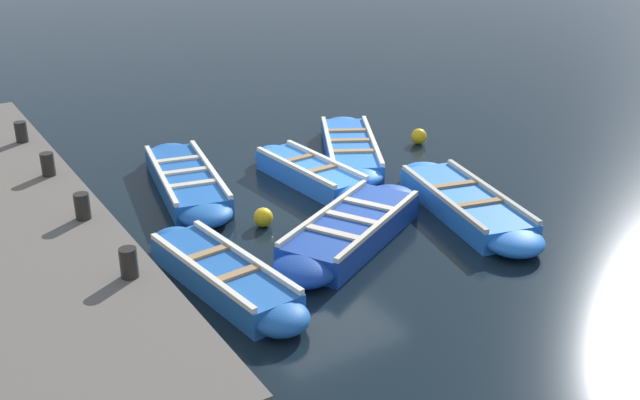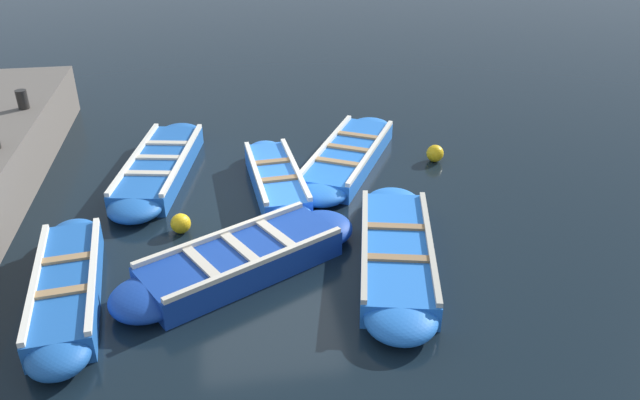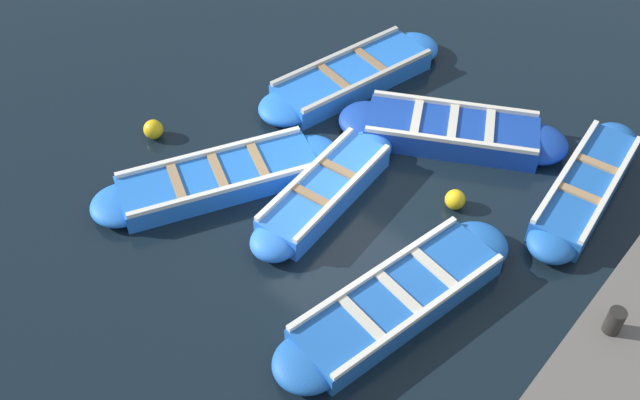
{
  "view_description": "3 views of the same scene",
  "coord_description": "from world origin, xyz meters",
  "px_view_note": "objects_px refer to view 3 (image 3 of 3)",
  "views": [
    {
      "loc": [
        6.28,
        10.11,
        5.09
      ],
      "look_at": [
        0.61,
        1.0,
        0.5
      ],
      "focal_mm": 42.0,
      "sensor_mm": 36.0,
      "label": 1
    },
    {
      "loc": [
        0.47,
        8.9,
        5.08
      ],
      "look_at": [
        -0.88,
        0.25,
        0.28
      ],
      "focal_mm": 35.0,
      "sensor_mm": 36.0,
      "label": 2
    },
    {
      "loc": [
        4.8,
        -6.79,
        8.31
      ],
      "look_at": [
        -0.2,
        -0.92,
        0.2
      ],
      "focal_mm": 42.0,
      "sensor_mm": 36.0,
      "label": 3
    }
  ],
  "objects_px": {
    "boat_outer_left": "(325,191)",
    "bollard_mid_north": "(614,321)",
    "boat_centre": "(585,188)",
    "boat_broadside": "(219,179)",
    "boat_drifting": "(352,77)",
    "buoy_yellow_far": "(153,129)",
    "boat_inner_gap": "(451,132)",
    "buoy_orange_near": "(455,200)",
    "boat_bow_out": "(398,300)"
  },
  "relations": [
    {
      "from": "boat_bow_out",
      "to": "boat_drifting",
      "type": "relative_size",
      "value": 1.03
    },
    {
      "from": "boat_bow_out",
      "to": "boat_drifting",
      "type": "height_order",
      "value": "boat_drifting"
    },
    {
      "from": "boat_drifting",
      "to": "buoy_yellow_far",
      "type": "relative_size",
      "value": 12.06
    },
    {
      "from": "bollard_mid_north",
      "to": "buoy_orange_near",
      "type": "bearing_deg",
      "value": 154.84
    },
    {
      "from": "boat_outer_left",
      "to": "boat_centre",
      "type": "height_order",
      "value": "boat_outer_left"
    },
    {
      "from": "bollard_mid_north",
      "to": "boat_centre",
      "type": "bearing_deg",
      "value": 117.88
    },
    {
      "from": "boat_broadside",
      "to": "boat_outer_left",
      "type": "bearing_deg",
      "value": 30.02
    },
    {
      "from": "bollard_mid_north",
      "to": "buoy_yellow_far",
      "type": "height_order",
      "value": "bollard_mid_north"
    },
    {
      "from": "boat_outer_left",
      "to": "buoy_orange_near",
      "type": "xyz_separation_m",
      "value": [
        1.58,
        1.17,
        -0.04
      ]
    },
    {
      "from": "boat_broadside",
      "to": "boat_inner_gap",
      "type": "xyz_separation_m",
      "value": [
        2.15,
        3.22,
        0.03
      ]
    },
    {
      "from": "boat_bow_out",
      "to": "boat_centre",
      "type": "distance_m",
      "value": 3.67
    },
    {
      "from": "boat_outer_left",
      "to": "bollard_mid_north",
      "type": "height_order",
      "value": "bollard_mid_north"
    },
    {
      "from": "boat_outer_left",
      "to": "buoy_orange_near",
      "type": "bearing_deg",
      "value": 36.43
    },
    {
      "from": "boat_inner_gap",
      "to": "bollard_mid_north",
      "type": "bearing_deg",
      "value": -34.37
    },
    {
      "from": "boat_inner_gap",
      "to": "bollard_mid_north",
      "type": "relative_size",
      "value": 10.68
    },
    {
      "from": "boat_outer_left",
      "to": "boat_centre",
      "type": "distance_m",
      "value": 3.97
    },
    {
      "from": "boat_drifting",
      "to": "boat_centre",
      "type": "distance_m",
      "value": 4.45
    },
    {
      "from": "boat_inner_gap",
      "to": "boat_drifting",
      "type": "xyz_separation_m",
      "value": [
        -2.18,
        0.12,
        -0.02
      ]
    },
    {
      "from": "boat_drifting",
      "to": "boat_centre",
      "type": "height_order",
      "value": "boat_centre"
    },
    {
      "from": "boat_bow_out",
      "to": "boat_drifting",
      "type": "distance_m",
      "value": 4.9
    },
    {
      "from": "boat_bow_out",
      "to": "buoy_orange_near",
      "type": "height_order",
      "value": "boat_bow_out"
    },
    {
      "from": "boat_outer_left",
      "to": "boat_centre",
      "type": "xyz_separation_m",
      "value": [
        2.97,
        2.64,
        -0.0
      ]
    },
    {
      "from": "buoy_orange_near",
      "to": "boat_inner_gap",
      "type": "bearing_deg",
      "value": 125.79
    },
    {
      "from": "boat_inner_gap",
      "to": "boat_centre",
      "type": "bearing_deg",
      "value": 6.32
    },
    {
      "from": "boat_drifting",
      "to": "boat_centre",
      "type": "xyz_separation_m",
      "value": [
        4.45,
        0.13,
        0.01
      ]
    },
    {
      "from": "boat_drifting",
      "to": "buoy_yellow_far",
      "type": "distance_m",
      "value": 3.61
    },
    {
      "from": "bollard_mid_north",
      "to": "boat_bow_out",
      "type": "bearing_deg",
      "value": -163.42
    },
    {
      "from": "boat_outer_left",
      "to": "buoy_orange_near",
      "type": "relative_size",
      "value": 10.34
    },
    {
      "from": "boat_drifting",
      "to": "boat_inner_gap",
      "type": "bearing_deg",
      "value": -3.19
    },
    {
      "from": "boat_bow_out",
      "to": "boat_outer_left",
      "type": "relative_size",
      "value": 1.25
    },
    {
      "from": "boat_centre",
      "to": "buoy_yellow_far",
      "type": "height_order",
      "value": "boat_centre"
    },
    {
      "from": "boat_inner_gap",
      "to": "bollard_mid_north",
      "type": "xyz_separation_m",
      "value": [
        3.76,
        -2.57,
        1.0
      ]
    },
    {
      "from": "boat_centre",
      "to": "bollard_mid_north",
      "type": "bearing_deg",
      "value": -62.12
    },
    {
      "from": "boat_broadside",
      "to": "buoy_orange_near",
      "type": "bearing_deg",
      "value": 33.49
    },
    {
      "from": "bollard_mid_north",
      "to": "buoy_orange_near",
      "type": "height_order",
      "value": "bollard_mid_north"
    },
    {
      "from": "boat_bow_out",
      "to": "boat_broadside",
      "type": "bearing_deg",
      "value": 178.74
    },
    {
      "from": "boat_drifting",
      "to": "boat_bow_out",
      "type": "bearing_deg",
      "value": -44.23
    },
    {
      "from": "boat_centre",
      "to": "boat_broadside",
      "type": "bearing_deg",
      "value": -141.82
    },
    {
      "from": "bollard_mid_north",
      "to": "buoy_yellow_far",
      "type": "xyz_separation_m",
      "value": [
        -7.56,
        -0.54,
        -1.03
      ]
    },
    {
      "from": "buoy_orange_near",
      "to": "buoy_yellow_far",
      "type": "height_order",
      "value": "buoy_yellow_far"
    },
    {
      "from": "boat_drifting",
      "to": "buoy_orange_near",
      "type": "bearing_deg",
      "value": -23.64
    },
    {
      "from": "boat_drifting",
      "to": "buoy_orange_near",
      "type": "height_order",
      "value": "boat_drifting"
    },
    {
      "from": "boat_broadside",
      "to": "boat_drifting",
      "type": "height_order",
      "value": "boat_drifting"
    },
    {
      "from": "boat_bow_out",
      "to": "boat_centre",
      "type": "bearing_deg",
      "value": 75.19
    },
    {
      "from": "boat_inner_gap",
      "to": "buoy_orange_near",
      "type": "height_order",
      "value": "boat_inner_gap"
    },
    {
      "from": "boat_inner_gap",
      "to": "boat_outer_left",
      "type": "xyz_separation_m",
      "value": [
        -0.7,
        -2.38,
        -0.01
      ]
    },
    {
      "from": "boat_broadside",
      "to": "bollard_mid_north",
      "type": "distance_m",
      "value": 6.03
    },
    {
      "from": "boat_inner_gap",
      "to": "boat_bow_out",
      "type": "height_order",
      "value": "boat_inner_gap"
    },
    {
      "from": "boat_inner_gap",
      "to": "boat_centre",
      "type": "distance_m",
      "value": 2.28
    },
    {
      "from": "boat_drifting",
      "to": "buoy_yellow_far",
      "type": "height_order",
      "value": "boat_drifting"
    }
  ]
}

